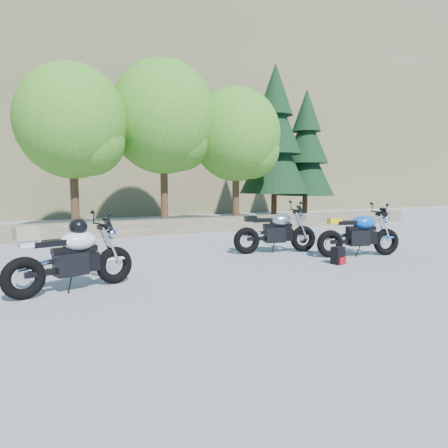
{
  "coord_description": "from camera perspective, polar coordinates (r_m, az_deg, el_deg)",
  "views": [
    {
      "loc": [
        -3.79,
        -7.33,
        1.68
      ],
      "look_at": [
        0.2,
        1.0,
        0.75
      ],
      "focal_mm": 32.0,
      "sensor_mm": 36.0,
      "label": 1
    }
  ],
  "objects": [
    {
      "name": "conifer_far",
      "position": [
        20.29,
        11.63,
        10.11
      ],
      "size": [
        2.82,
        2.82,
        6.27
      ],
      "color": "#382314",
      "rests_on": "ground"
    },
    {
      "name": "conifer_near",
      "position": [
        18.58,
        7.27,
        11.87
      ],
      "size": [
        3.17,
        3.17,
        7.06
      ],
      "color": "#382314",
      "rests_on": "ground"
    },
    {
      "name": "silver_bike",
      "position": [
        9.8,
        7.43,
        -1.13
      ],
      "size": [
        2.09,
        0.76,
        1.06
      ],
      "rotation": [
        0.0,
        0.0,
        -0.23
      ],
      "color": "black",
      "rests_on": "ground"
    },
    {
      "name": "blue_bike",
      "position": [
        9.77,
        18.76,
        -1.47
      ],
      "size": [
        2.04,
        0.78,
        1.04
      ],
      "rotation": [
        0.0,
        0.0,
        -0.25
      ],
      "color": "black",
      "rests_on": "ground"
    },
    {
      "name": "backpack",
      "position": [
        8.75,
        16.0,
        -4.38
      ],
      "size": [
        0.31,
        0.28,
        0.36
      ],
      "rotation": [
        0.0,
        0.0,
        0.24
      ],
      "color": "black",
      "rests_on": "ground"
    },
    {
      "name": "hillside",
      "position": [
        36.45,
        -15.03,
        14.73
      ],
      "size": [
        80.0,
        30.0,
        15.0
      ],
      "primitive_type": "cube",
      "color": "brown",
      "rests_on": "ground"
    },
    {
      "name": "white_bike",
      "position": [
        6.68,
        -21.01,
        -4.28
      ],
      "size": [
        2.02,
        0.82,
        1.14
      ],
      "rotation": [
        0.0,
        0.0,
        0.28
      ],
      "color": "black",
      "rests_on": "ground"
    },
    {
      "name": "tree_decid_left",
      "position": [
        14.67,
        -20.44,
        13.04
      ],
      "size": [
        3.67,
        3.67,
        5.62
      ],
      "color": "#382314",
      "rests_on": "ground"
    },
    {
      "name": "stone_wall",
      "position": [
        13.46,
        -9.08,
        -0.43
      ],
      "size": [
        22.0,
        0.55,
        0.5
      ],
      "primitive_type": "cube",
      "color": "#4B4532",
      "rests_on": "ground"
    },
    {
      "name": "ground",
      "position": [
        8.42,
        1.72,
        -5.76
      ],
      "size": [
        90.0,
        90.0,
        0.0
      ],
      "primitive_type": "plane",
      "color": "gray",
      "rests_on": "ground"
    },
    {
      "name": "tree_decid_mid",
      "position": [
        15.77,
        -8.23,
        14.28
      ],
      "size": [
        4.08,
        4.08,
        6.24
      ],
      "color": "#382314",
      "rests_on": "ground"
    },
    {
      "name": "tree_decid_right",
      "position": [
        16.22,
        2.16,
        12.17
      ],
      "size": [
        3.54,
        3.54,
        5.41
      ],
      "color": "#382314",
      "rests_on": "ground"
    }
  ]
}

